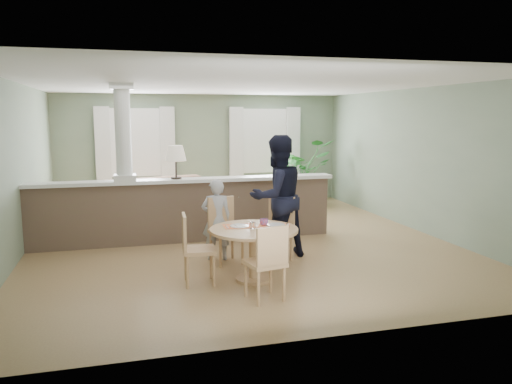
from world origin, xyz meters
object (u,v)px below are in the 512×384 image
object	(u,v)px
sofa	(154,202)
dining_table	(254,239)
chair_far_boy	(224,227)
chair_side	(194,246)
chair_near	(268,260)
houseplant	(302,172)
man_person	(277,197)
chair_far_man	(278,226)
child_person	(216,220)

from	to	relation	value
sofa	dining_table	distance (m)	4.15
chair_far_boy	chair_side	xyz separation A→B (m)	(-0.59, -0.89, -0.03)
chair_side	chair_near	bearing A→B (deg)	-134.95
chair_near	chair_side	xyz separation A→B (m)	(-0.75, 0.86, 0.00)
sofa	dining_table	xyz separation A→B (m)	(1.06, -4.01, 0.11)
houseplant	sofa	bearing A→B (deg)	-161.44
dining_table	chair_side	size ratio (longest dim) A/B	1.26
chair_far_boy	houseplant	bearing A→B (deg)	44.31
chair_near	man_person	xyz separation A→B (m)	(0.67, 1.78, 0.44)
sofa	chair_far_man	world-z (taller)	chair_far_man
dining_table	chair_far_man	xyz separation A→B (m)	(0.58, 0.77, -0.03)
chair_far_man	man_person	size ratio (longest dim) A/B	0.52
sofa	chair_side	xyz separation A→B (m)	(0.26, -3.95, 0.06)
chair_near	chair_side	distance (m)	1.14
chair_far_boy	man_person	xyz separation A→B (m)	(0.83, 0.03, 0.41)
dining_table	child_person	world-z (taller)	child_person
houseplant	chair_near	size ratio (longest dim) A/B	1.75
houseplant	man_person	size ratio (longest dim) A/B	0.86
dining_table	chair_far_boy	xyz separation A→B (m)	(-0.21, 0.95, -0.03)
sofa	houseplant	xyz separation A→B (m)	(3.67, 1.23, 0.36)
houseplant	chair_far_boy	size ratio (longest dim) A/B	1.67
houseplant	chair_far_boy	distance (m)	5.15
sofa	chair_far_man	xyz separation A→B (m)	(1.64, -3.23, 0.09)
chair_far_boy	chair_side	bearing A→B (deg)	-135.82
houseplant	chair_far_boy	bearing A→B (deg)	-123.34
man_person	chair_far_boy	bearing A→B (deg)	-14.95
child_person	man_person	size ratio (longest dim) A/B	0.66
sofa	houseplant	bearing A→B (deg)	4.17
houseplant	man_person	bearing A→B (deg)	-115.01
man_person	dining_table	bearing A→B (deg)	40.50
dining_table	chair_near	xyz separation A→B (m)	(-0.05, -0.80, -0.05)
chair_far_boy	chair_near	distance (m)	1.75
dining_table	chair_side	xyz separation A→B (m)	(-0.80, 0.06, -0.05)
chair_side	child_person	distance (m)	1.15
houseplant	chair_side	distance (m)	6.21
dining_table	child_person	xyz separation A→B (m)	(-0.30, 1.09, 0.06)
sofa	houseplant	world-z (taller)	houseplant
chair_far_man	child_person	bearing A→B (deg)	-158.19
chair_far_boy	chair_near	bearing A→B (deg)	-97.08
houseplant	chair_near	world-z (taller)	houseplant
chair_far_boy	man_person	bearing A→B (deg)	-10.36
chair_far_man	chair_near	world-z (taller)	chair_far_man
houseplant	man_person	distance (m)	4.71
dining_table	chair_far_boy	world-z (taller)	chair_far_boy
sofa	man_person	distance (m)	3.50
sofa	chair_near	size ratio (longest dim) A/B	3.33
chair_far_boy	chair_near	xyz separation A→B (m)	(0.16, -1.75, -0.03)
man_person	child_person	bearing A→B (deg)	-24.05
chair_side	houseplant	bearing A→B (deg)	-29.39
sofa	chair_side	world-z (taller)	chair_side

